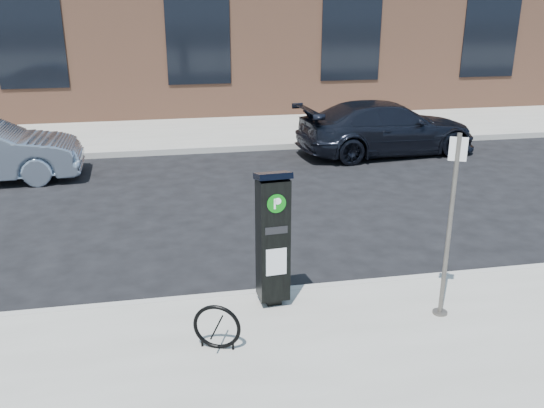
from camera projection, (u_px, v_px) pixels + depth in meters
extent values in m
plane|color=black|center=(267.00, 300.00, 7.79)|extent=(120.00, 120.00, 0.00)
cube|color=gray|center=(197.00, 109.00, 20.71)|extent=(60.00, 12.00, 0.15)
cube|color=#9E9B93|center=(267.00, 295.00, 7.74)|extent=(60.00, 0.12, 0.16)
cube|color=#9E9B93|center=(212.00, 150.00, 15.18)|extent=(60.00, 0.12, 0.16)
cube|color=black|center=(28.00, 29.00, 16.98)|extent=(2.00, 0.06, 3.50)
cube|color=black|center=(198.00, 27.00, 17.85)|extent=(2.00, 0.06, 3.50)
cube|color=black|center=(352.00, 26.00, 18.73)|extent=(2.00, 0.06, 3.50)
cube|color=black|center=(492.00, 25.00, 19.61)|extent=(2.00, 0.06, 3.50)
cube|color=black|center=(273.00, 299.00, 7.40)|extent=(0.20, 0.20, 0.09)
cube|color=black|center=(273.00, 239.00, 7.12)|extent=(0.39, 0.35, 1.58)
cube|color=black|center=(273.00, 176.00, 6.84)|extent=(0.43, 0.39, 0.15)
cylinder|color=#08610E|center=(277.00, 204.00, 6.79)|extent=(0.23, 0.03, 0.23)
cube|color=white|center=(277.00, 204.00, 6.79)|extent=(0.08, 0.01, 0.13)
cube|color=silver|center=(276.00, 262.00, 7.05)|extent=(0.26, 0.03, 0.35)
cube|color=black|center=(276.00, 230.00, 6.91)|extent=(0.28, 0.03, 0.09)
cylinder|color=#5C5751|center=(440.00, 312.00, 7.15)|extent=(0.18, 0.18, 0.03)
cylinder|color=#5C5751|center=(449.00, 228.00, 6.77)|extent=(0.05, 0.05, 2.28)
cube|color=silver|center=(458.00, 149.00, 6.45)|extent=(0.19, 0.10, 0.27)
torus|color=black|center=(217.00, 327.00, 6.36)|extent=(0.52, 0.24, 0.55)
cylinder|color=black|center=(202.00, 342.00, 6.46)|extent=(0.03, 0.03, 0.11)
cylinder|color=black|center=(233.00, 345.00, 6.40)|extent=(0.03, 0.03, 0.11)
imported|color=black|center=(387.00, 128.00, 14.90)|extent=(4.86, 2.35, 1.36)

